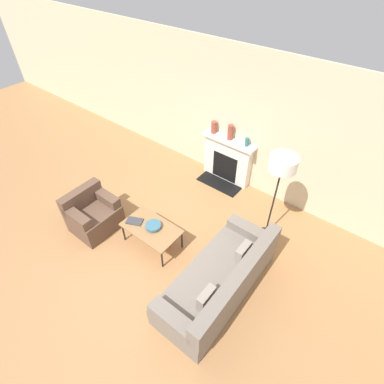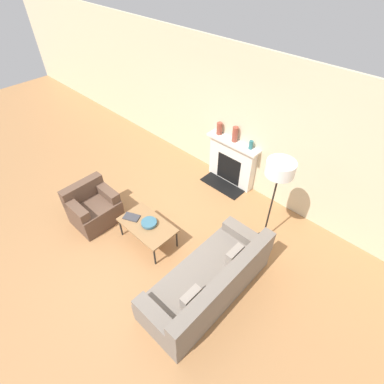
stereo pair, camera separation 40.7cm
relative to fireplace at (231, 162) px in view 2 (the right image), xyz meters
The scene contains 12 objects.
ground_plane 2.75m from the fireplace, 89.60° to the right, with size 18.00×18.00×0.00m, color #A87547.
wall_back 0.95m from the fireplace, 82.52° to the left, with size 18.00×0.06×2.90m.
fireplace is the anchor object (origin of this frame).
couch 2.87m from the fireplace, 58.55° to the right, with size 0.92×2.20×0.83m.
armchair_near 3.04m from the fireplace, 112.94° to the right, with size 0.73×0.84×0.81m.
coffee_table 2.42m from the fireplace, 90.20° to the right, with size 1.03×0.61×0.44m.
bowl 2.39m from the fireplace, 89.57° to the right, with size 0.28×0.28×0.07m.
book 2.52m from the fireplace, 97.78° to the right, with size 0.33×0.28×0.02m.
floor_lamp 2.08m from the fireplace, 31.42° to the right, with size 0.45×0.45×1.80m.
mantel_vase_left 0.78m from the fireplace, behind, with size 0.12×0.12×0.26m.
mantel_vase_center_left 0.70m from the fireplace, 80.10° to the left, with size 0.12×0.12×0.33m.
mantel_vase_center_right 0.75m from the fireplace, ahead, with size 0.08×0.08×0.18m.
Camera 2 is at (2.98, -1.72, 4.45)m, focal length 28.00 mm.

